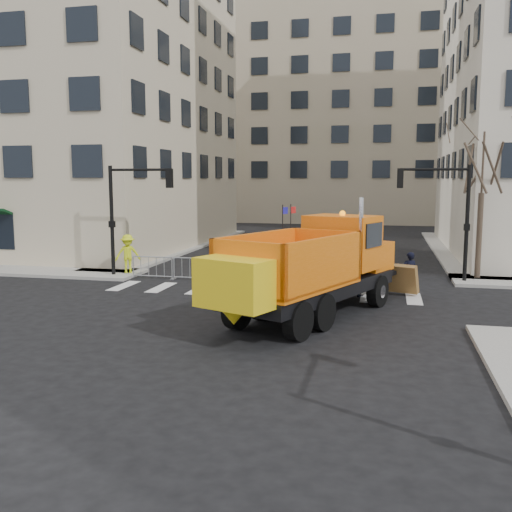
% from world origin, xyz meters
% --- Properties ---
extents(ground, '(120.00, 120.00, 0.00)m').
position_xyz_m(ground, '(0.00, 0.00, 0.00)').
color(ground, black).
rests_on(ground, ground).
extents(sidewalk_back, '(64.00, 5.00, 0.15)m').
position_xyz_m(sidewalk_back, '(0.00, 8.50, 0.07)').
color(sidewalk_back, gray).
rests_on(sidewalk_back, ground).
extents(building_left, '(24.00, 22.00, 26.00)m').
position_xyz_m(building_left, '(-20.00, 20.00, 13.00)').
color(building_left, '#C7B598').
rests_on(building_left, ground).
extents(building_far, '(30.00, 18.00, 24.00)m').
position_xyz_m(building_far, '(0.00, 52.00, 12.00)').
color(building_far, tan).
rests_on(building_far, ground).
extents(traffic_light_left, '(0.18, 0.18, 5.40)m').
position_xyz_m(traffic_light_left, '(-8.00, 7.50, 2.70)').
color(traffic_light_left, black).
rests_on(traffic_light_left, ground).
extents(traffic_light_right, '(0.18, 0.18, 5.40)m').
position_xyz_m(traffic_light_right, '(8.50, 9.50, 2.70)').
color(traffic_light_right, black).
rests_on(traffic_light_right, ground).
extents(crowd_barriers, '(12.60, 0.60, 1.10)m').
position_xyz_m(crowd_barriers, '(-0.75, 7.60, 0.55)').
color(crowd_barriers, '#9EA0A5').
rests_on(crowd_barriers, ground).
extents(street_tree, '(3.00, 3.00, 7.50)m').
position_xyz_m(street_tree, '(9.20, 10.50, 3.75)').
color(street_tree, '#382B21').
rests_on(street_tree, ground).
extents(plow_truck, '(6.76, 10.89, 4.13)m').
position_xyz_m(plow_truck, '(2.44, 1.34, 1.83)').
color(plow_truck, black).
rests_on(plow_truck, ground).
extents(cop_a, '(0.74, 0.61, 1.75)m').
position_xyz_m(cop_a, '(5.93, 6.58, 0.88)').
color(cop_a, black).
rests_on(cop_a, ground).
extents(cop_b, '(0.99, 0.93, 1.62)m').
position_xyz_m(cop_b, '(3.75, 5.62, 0.81)').
color(cop_b, black).
rests_on(cop_b, ground).
extents(cop_c, '(0.81, 1.01, 1.61)m').
position_xyz_m(cop_c, '(4.26, 7.00, 0.80)').
color(cop_c, black).
rests_on(cop_c, ground).
extents(worker, '(1.42, 1.22, 1.91)m').
position_xyz_m(worker, '(-7.47, 8.03, 1.10)').
color(worker, '#D7EA1B').
rests_on(worker, sidewalk_back).
extents(newspaper_box, '(0.51, 0.47, 1.10)m').
position_xyz_m(newspaper_box, '(3.89, 9.48, 0.70)').
color(newspaper_box, '#AC260D').
rests_on(newspaper_box, sidewalk_back).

